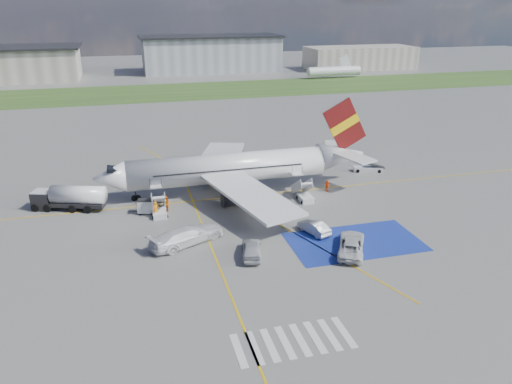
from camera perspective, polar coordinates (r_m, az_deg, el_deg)
ground at (r=54.54m, az=-0.18°, el=-5.12°), size 400.00×400.00×0.00m
grass_strip at (r=144.86m, az=-10.10°, el=11.19°), size 400.00×30.00×0.01m
taxiway_line_main at (r=65.22m, az=-2.90°, el=-0.61°), size 120.00×0.20×0.01m
taxiway_line_cross at (r=45.03m, az=-3.11°, el=-11.27°), size 0.20×60.00×0.01m
taxiway_line_diag at (r=65.22m, az=-2.90°, el=-0.61°), size 20.71×56.45×0.01m
staging_box at (r=54.44m, az=11.20°, el=-5.60°), size 14.00×8.00×0.01m
crosswalk at (r=39.42m, az=4.22°, el=-16.63°), size 9.00×4.00×0.01m
terminal_centre at (r=186.07m, az=-5.13°, el=15.41°), size 48.00×18.00×12.00m
terminal_east at (r=196.98m, az=11.78°, el=14.80°), size 40.00×16.00×8.00m
airliner at (r=66.21m, az=-2.05°, el=2.85°), size 36.81×32.95×11.92m
airstairs_fwd at (r=60.79m, az=-11.02°, el=-2.03°), size 1.90×5.20×3.60m
airstairs_aft at (r=64.43m, az=5.57°, el=-0.38°), size 1.90×5.20×3.60m
fuel_tanker at (r=65.17m, az=-20.50°, el=-0.80°), size 9.16×5.16×3.04m
gpu_cart at (r=61.58m, az=-12.40°, el=-1.68°), size 2.26×1.65×1.73m
belt_loader at (r=76.85m, az=12.70°, el=2.55°), size 4.74×2.80×1.37m
car_silver_a at (r=50.21m, az=-0.51°, el=-6.52°), size 2.94×5.11×1.64m
car_silver_b at (r=55.43m, az=6.64°, el=-4.02°), size 2.81×4.50×1.40m
van_white_a at (r=52.04m, az=10.86°, el=-5.66°), size 4.64×5.87×2.00m
van_white_b at (r=53.05m, az=-7.91°, el=-4.63°), size 6.87×5.06×2.50m
crew_fwd at (r=60.06m, az=-11.36°, el=-1.98°), size 0.85×0.73×1.96m
crew_nose at (r=61.50m, az=-10.24°, el=-1.35°), size 0.84×1.02×1.94m
crew_aft at (r=67.48m, az=8.14°, el=0.72°), size 0.79×1.07×1.69m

